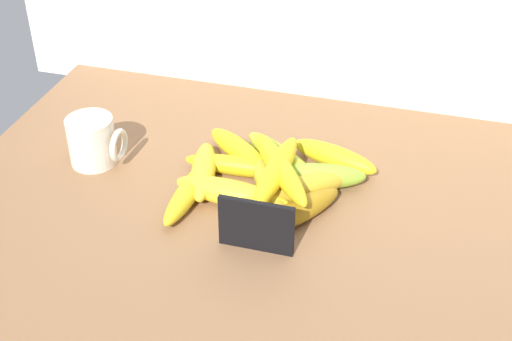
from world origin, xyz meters
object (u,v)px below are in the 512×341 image
Objects in this scene: chalkboard_sign at (256,227)px; banana_0 at (285,161)px; banana_2 at (189,191)px; banana_6 at (334,157)px; banana_5 at (203,171)px; banana_7 at (301,211)px; banana_1 at (293,192)px; banana_12 at (280,168)px; coffee_mug at (93,141)px; banana_4 at (312,176)px; banana_8 at (269,188)px; banana_9 at (236,166)px; banana_3 at (239,150)px; banana_11 at (276,171)px; banana_10 at (232,194)px.

banana_0 is at bearing 92.12° from chalkboard_sign.
banana_6 reaches higher than banana_2.
banana_5 is 1.04× the size of banana_7.
banana_1 is 15.34cm from banana_5.
coffee_mug is at bearing 178.59° from banana_12.
banana_4 is at bearing 10.25° from banana_5.
banana_6 reaches higher than banana_8.
banana_5 is 0.90× the size of banana_8.
banana_9 is (-15.12, -6.71, -0.27)cm from banana_6.
banana_1 is 1.28× the size of banana_3.
chalkboard_sign is 0.56× the size of banana_1.
chalkboard_sign is at bearing -87.88° from banana_0.
banana_8 is (7.81, -9.09, -0.07)cm from banana_3.
banana_2 is 1.03× the size of banana_4.
banana_8 is at bearing -148.55° from banana_12.
banana_2 is at bearing -17.01° from coffee_mug.
banana_6 is 14.05cm from banana_8.
banana_12 is (-4.60, 5.17, 3.47)cm from banana_7.
banana_2 is at bearing 179.46° from banana_7.
banana_2 is at bearing -166.36° from banana_1.
banana_11 is 0.95× the size of banana_12.
coffee_mug reaches higher than banana_1.
banana_4 is at bearing -107.99° from banana_6.
banana_12 is (0.85, -6.77, 3.37)cm from banana_0.
banana_12 is at bearing 20.49° from banana_2.
banana_10 is at bearing -36.22° from banana_5.
banana_2 is at bearing -161.00° from banana_8.
coffee_mug reaches higher than banana_9.
banana_3 is 14.46cm from banana_4.
banana_4 is at bearing 39.19° from banana_12.
banana_3 is 0.98× the size of banana_6.
banana_1 is at bearing 78.33° from chalkboard_sign.
banana_8 is 1.02× the size of banana_9.
banana_12 is at bearing -122.41° from banana_6.
coffee_mug is at bearing 179.10° from banana_5.
banana_10 is (2.80, -12.41, 0.25)cm from banana_3.
banana_12 reaches higher than banana_9.
banana_1 is at bearing -110.33° from banana_6.
banana_2 is (-13.28, 8.09, -2.14)cm from chalkboard_sign.
banana_10 is (-5.00, -3.32, 0.32)cm from banana_8.
banana_1 is at bearing -38.89° from banana_3.
coffee_mug is 0.59× the size of banana_5.
banana_6 is 0.88× the size of banana_8.
banana_8 is (-6.07, 4.27, -0.07)cm from banana_7.
banana_7 is 7.74cm from banana_12.
banana_10 is at bearing -10.96° from coffee_mug.
banana_7 is at bearing -97.58° from banana_6.
banana_6 is 14.03cm from banana_11.
banana_4 is 6.57cm from banana_12.
banana_10 is 8.37cm from banana_12.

